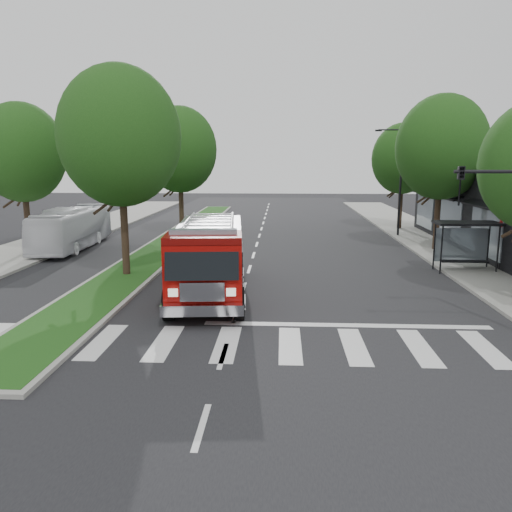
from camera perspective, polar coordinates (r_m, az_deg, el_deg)
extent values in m
plane|color=black|center=(18.85, -2.36, -6.76)|extent=(140.00, 140.00, 0.00)
cube|color=gray|center=(30.43, 23.70, -0.72)|extent=(5.00, 80.00, 0.15)
cube|color=gray|center=(32.73, -26.75, -0.21)|extent=(5.00, 80.00, 0.15)
cube|color=gray|center=(37.13, -9.05, 2.01)|extent=(3.00, 50.00, 0.14)
cube|color=#123F13|center=(37.12, -9.05, 2.12)|extent=(2.60, 49.50, 0.02)
cylinder|color=black|center=(26.92, 20.43, 0.66)|extent=(0.08, 0.08, 2.50)
cylinder|color=black|center=(27.89, 25.93, 0.58)|extent=(0.08, 0.08, 2.50)
cylinder|color=black|center=(28.05, 19.71, 1.09)|extent=(0.08, 0.08, 2.50)
cylinder|color=black|center=(28.98, 25.02, 1.00)|extent=(0.08, 0.08, 2.50)
cube|color=black|center=(27.75, 23.01, 3.48)|extent=(3.20, 1.60, 0.12)
cube|color=#8C99A5|center=(28.57, 22.35, 1.18)|extent=(2.80, 0.04, 1.80)
cube|color=black|center=(28.05, 22.71, -0.57)|extent=(2.40, 0.40, 0.08)
cylinder|color=black|center=(33.54, 19.99, 4.22)|extent=(0.36, 0.36, 4.40)
ellipsoid|color=black|center=(33.37, 20.48, 11.57)|extent=(5.60, 5.60, 6.44)
cylinder|color=black|center=(43.18, 16.15, 5.50)|extent=(0.36, 0.36, 3.96)
ellipsoid|color=black|center=(43.02, 16.42, 10.63)|extent=(5.00, 5.00, 5.75)
cylinder|color=black|center=(25.32, -14.78, 2.81)|extent=(0.36, 0.36, 4.62)
ellipsoid|color=black|center=(25.12, -15.29, 13.05)|extent=(5.80, 5.80, 6.67)
cylinder|color=black|center=(38.82, -8.53, 5.57)|extent=(0.36, 0.36, 4.40)
ellipsoid|color=black|center=(38.66, -8.71, 11.93)|extent=(5.60, 5.60, 6.44)
cylinder|color=black|center=(33.95, -24.66, 3.77)|extent=(0.36, 0.36, 4.18)
ellipsoid|color=black|center=(33.76, -25.22, 10.66)|extent=(5.20, 5.20, 5.98)
imported|color=black|center=(15.24, 22.31, 7.41)|extent=(0.18, 0.22, 1.10)
cylinder|color=black|center=(38.93, 16.18, 7.94)|extent=(0.16, 0.16, 8.00)
cylinder|color=black|center=(38.76, 15.16, 13.75)|extent=(1.80, 0.10, 0.10)
cube|color=black|center=(38.58, 13.82, 13.76)|extent=(0.45, 0.20, 0.12)
cube|color=#5D0705|center=(21.84, -5.32, -2.83)|extent=(3.57, 9.45, 0.28)
cube|color=#8F0A07|center=(22.46, -5.26, 0.57)|extent=(3.37, 7.26, 2.20)
cube|color=#8F0A07|center=(18.26, -5.95, -1.84)|extent=(2.92, 2.22, 2.31)
cube|color=#B2B2B7|center=(22.28, -5.31, 3.49)|extent=(3.37, 7.26, 0.13)
cylinder|color=#B2B2B7|center=(22.33, -7.86, 4.02)|extent=(0.70, 6.59, 0.11)
cylinder|color=#B2B2B7|center=(22.23, -2.76, 4.08)|extent=(0.70, 6.59, 0.11)
cube|color=silver|center=(17.31, -6.15, -6.14)|extent=(2.88, 0.64, 0.39)
cube|color=#8C99A5|center=(18.00, -6.05, 2.78)|extent=(2.45, 0.60, 0.20)
cylinder|color=black|center=(18.35, -9.92, -5.44)|extent=(0.49, 1.24, 1.21)
cylinder|color=black|center=(18.18, -1.95, -5.43)|extent=(0.49, 1.24, 1.21)
cylinder|color=black|center=(22.79, -8.39, -2.18)|extent=(0.49, 1.24, 1.21)
cylinder|color=black|center=(22.65, -2.01, -2.15)|extent=(0.49, 1.24, 1.21)
cylinder|color=black|center=(25.35, -7.76, -0.83)|extent=(0.49, 1.24, 1.21)
cylinder|color=black|center=(25.23, -2.03, -0.80)|extent=(0.49, 1.24, 1.21)
imported|color=silver|center=(34.88, -20.22, 3.04)|extent=(2.79, 9.83, 2.71)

